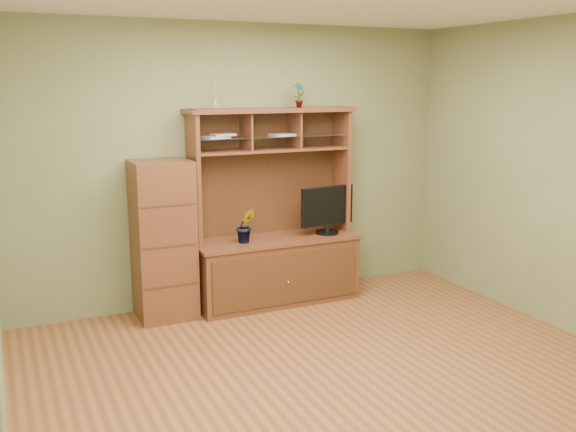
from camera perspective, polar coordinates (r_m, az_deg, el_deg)
room at (r=4.53m, az=4.63°, el=1.72°), size 4.54×4.04×2.74m
media_hutch at (r=6.33m, az=-1.20°, el=-3.01°), size 1.66×0.61×1.90m
monitor at (r=6.40m, az=3.53°, el=0.63°), size 0.60×0.23×0.48m
orchid_plant at (r=6.06m, az=-3.79°, el=-0.86°), size 0.20×0.18×0.33m
top_plant at (r=6.31m, az=0.96°, el=10.74°), size 0.14×0.11×0.25m
reed_diffuser at (r=5.99m, az=-6.46°, el=10.37°), size 0.05×0.05×0.25m
magazines at (r=6.09m, az=-4.27°, el=7.15°), size 0.93×0.22×0.04m
side_cabinet at (r=5.95m, az=-11.02°, el=-2.13°), size 0.52×0.47×1.46m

